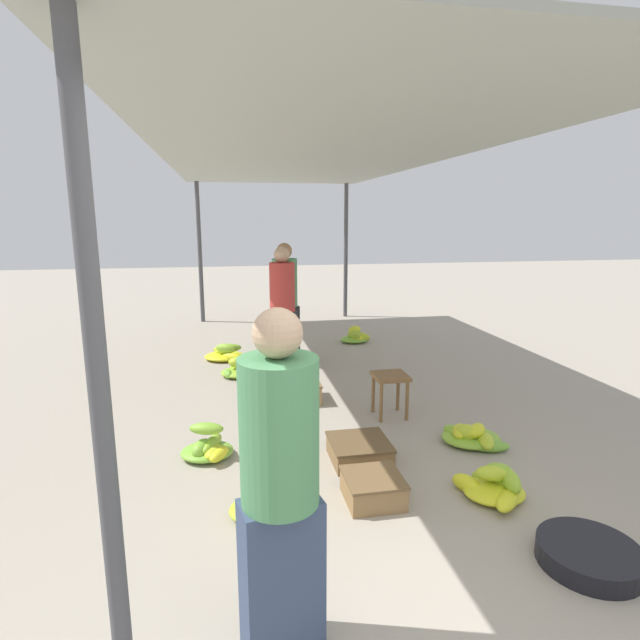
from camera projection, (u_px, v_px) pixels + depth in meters
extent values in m
cylinder|color=#4C4C51|center=(100.00, 397.00, 1.87)|extent=(0.08, 0.08, 2.69)
cylinder|color=#4C4C51|center=(200.00, 253.00, 9.61)|extent=(0.08, 0.08, 2.69)
cylinder|color=#4C4C51|center=(346.00, 251.00, 10.14)|extent=(0.08, 0.08, 2.69)
cube|color=#9EA399|center=(307.00, 156.00, 5.73)|extent=(3.30, 8.44, 0.04)
cube|color=#384766|center=(282.00, 576.00, 2.30)|extent=(0.40, 0.27, 0.76)
cylinder|color=#4C8C59|center=(279.00, 432.00, 2.16)|extent=(0.41, 0.41, 0.66)
sphere|color=tan|center=(277.00, 333.00, 2.07)|extent=(0.22, 0.22, 0.22)
cube|color=brown|center=(390.00, 376.00, 5.07)|extent=(0.34, 0.34, 0.04)
cylinder|color=brown|center=(381.00, 403.00, 4.96)|extent=(0.04, 0.04, 0.41)
cylinder|color=brown|center=(407.00, 401.00, 5.00)|extent=(0.04, 0.04, 0.41)
cylinder|color=brown|center=(373.00, 393.00, 5.22)|extent=(0.04, 0.04, 0.41)
cylinder|color=brown|center=(398.00, 392.00, 5.27)|extent=(0.04, 0.04, 0.41)
cylinder|color=black|center=(589.00, 555.00, 2.93)|extent=(0.59, 0.59, 0.12)
ellipsoid|color=#BDD02A|center=(278.00, 502.00, 3.40)|extent=(0.29, 0.15, 0.10)
ellipsoid|color=#84B935|center=(266.00, 480.00, 3.40)|extent=(0.21, 0.27, 0.12)
ellipsoid|color=#86BA34|center=(268.00, 486.00, 3.51)|extent=(0.14, 0.22, 0.13)
ellipsoid|color=yellow|center=(261.00, 476.00, 3.36)|extent=(0.15, 0.34, 0.12)
ellipsoid|color=#ABC92E|center=(261.00, 509.00, 3.41)|extent=(0.44, 0.39, 0.10)
ellipsoid|color=#C8D428|center=(241.00, 371.00, 6.43)|extent=(0.27, 0.26, 0.09)
ellipsoid|color=#74B337|center=(228.00, 374.00, 6.36)|extent=(0.15, 0.25, 0.11)
ellipsoid|color=#C3D229|center=(244.00, 371.00, 6.37)|extent=(0.27, 0.23, 0.12)
ellipsoid|color=#98C131|center=(238.00, 367.00, 6.55)|extent=(0.23, 0.17, 0.10)
ellipsoid|color=#AFCA2D|center=(238.00, 362.00, 6.42)|extent=(0.25, 0.18, 0.13)
ellipsoid|color=#B6CD2C|center=(240.00, 369.00, 6.53)|extent=(0.19, 0.29, 0.14)
ellipsoid|color=#90BE32|center=(241.00, 372.00, 6.45)|extent=(0.52, 0.45, 0.10)
ellipsoid|color=#90BE32|center=(212.00, 443.00, 4.26)|extent=(0.23, 0.36, 0.11)
ellipsoid|color=yellow|center=(219.00, 454.00, 4.15)|extent=(0.22, 0.27, 0.10)
ellipsoid|color=#82B835|center=(206.00, 429.00, 4.19)|extent=(0.32, 0.20, 0.10)
ellipsoid|color=#C4D329|center=(214.00, 452.00, 4.17)|extent=(0.22, 0.27, 0.10)
ellipsoid|color=#7CB636|center=(202.00, 448.00, 4.20)|extent=(0.24, 0.28, 0.14)
ellipsoid|color=#78B436|center=(207.00, 451.00, 4.25)|extent=(0.44, 0.39, 0.10)
ellipsoid|color=#89BB34|center=(226.00, 348.00, 7.08)|extent=(0.33, 0.25, 0.14)
ellipsoid|color=#84B934|center=(230.00, 348.00, 7.12)|extent=(0.34, 0.15, 0.12)
ellipsoid|color=#C3D229|center=(220.00, 349.00, 7.30)|extent=(0.23, 0.17, 0.09)
ellipsoid|color=yellow|center=(232.00, 358.00, 7.04)|extent=(0.36, 0.27, 0.14)
ellipsoid|color=#C2D229|center=(223.00, 352.00, 7.17)|extent=(0.26, 0.22, 0.10)
ellipsoid|color=yellow|center=(224.00, 356.00, 7.21)|extent=(0.55, 0.48, 0.10)
ellipsoid|color=yellow|center=(507.00, 501.00, 3.46)|extent=(0.31, 0.31, 0.09)
ellipsoid|color=#B5CD2C|center=(492.00, 473.00, 3.61)|extent=(0.25, 0.18, 0.11)
ellipsoid|color=#A8C72E|center=(488.00, 481.00, 3.74)|extent=(0.24, 0.29, 0.13)
ellipsoid|color=#BACF2B|center=(502.00, 482.00, 3.67)|extent=(0.18, 0.27, 0.11)
ellipsoid|color=yellow|center=(466.00, 483.00, 3.71)|extent=(0.22, 0.26, 0.13)
ellipsoid|color=#90BE32|center=(499.00, 473.00, 3.66)|extent=(0.25, 0.22, 0.14)
ellipsoid|color=#99C131|center=(511.00, 481.00, 3.58)|extent=(0.16, 0.29, 0.15)
ellipsoid|color=yellow|center=(494.00, 491.00, 3.63)|extent=(0.45, 0.39, 0.10)
ellipsoid|color=yellow|center=(355.00, 330.00, 8.21)|extent=(0.26, 0.20, 0.14)
ellipsoid|color=#8CBC33|center=(363.00, 337.00, 8.22)|extent=(0.28, 0.32, 0.09)
ellipsoid|color=#A0C430|center=(354.00, 335.00, 8.11)|extent=(0.25, 0.25, 0.14)
ellipsoid|color=#B1CB2C|center=(362.00, 337.00, 8.21)|extent=(0.30, 0.32, 0.15)
ellipsoid|color=yellow|center=(357.00, 339.00, 8.13)|extent=(0.25, 0.20, 0.13)
ellipsoid|color=#7DB636|center=(354.00, 339.00, 8.20)|extent=(0.45, 0.39, 0.10)
ellipsoid|color=#74B337|center=(490.00, 446.00, 4.36)|extent=(0.36, 0.22, 0.10)
ellipsoid|color=#87BA34|center=(458.00, 433.00, 4.56)|extent=(0.26, 0.33, 0.13)
ellipsoid|color=#B5CD2C|center=(486.00, 441.00, 4.37)|extent=(0.23, 0.33, 0.11)
ellipsoid|color=#BBCF2B|center=(467.00, 432.00, 4.44)|extent=(0.25, 0.22, 0.14)
ellipsoid|color=yellow|center=(460.00, 431.00, 4.51)|extent=(0.24, 0.29, 0.12)
ellipsoid|color=yellow|center=(477.00, 431.00, 4.45)|extent=(0.27, 0.26, 0.12)
ellipsoid|color=#88BB34|center=(471.00, 438.00, 4.52)|extent=(0.53, 0.46, 0.10)
cube|color=olive|center=(373.00, 490.00, 3.59)|extent=(0.40, 0.40, 0.17)
cube|color=brown|center=(373.00, 477.00, 3.57)|extent=(0.41, 0.41, 0.02)
cube|color=brown|center=(359.00, 452.00, 4.19)|extent=(0.47, 0.47, 0.16)
cube|color=brown|center=(359.00, 442.00, 4.17)|extent=(0.49, 0.49, 0.02)
cube|color=#9E7A4C|center=(299.00, 392.00, 5.57)|extent=(0.44, 0.44, 0.20)
cube|color=brown|center=(299.00, 382.00, 5.54)|extent=(0.46, 0.46, 0.02)
cube|color=#2D2D33|center=(283.00, 338.00, 6.91)|extent=(0.41, 0.31, 0.76)
cylinder|color=#BF3833|center=(282.00, 287.00, 6.77)|extent=(0.44, 0.44, 0.66)
sphere|color=tan|center=(282.00, 255.00, 6.68)|extent=(0.21, 0.21, 0.21)
cube|color=#2D2D33|center=(285.00, 333.00, 7.18)|extent=(0.41, 0.29, 0.78)
cylinder|color=#4C8C59|center=(285.00, 283.00, 7.03)|extent=(0.43, 0.43, 0.67)
sphere|color=#9E704C|center=(284.00, 251.00, 6.94)|extent=(0.22, 0.22, 0.22)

